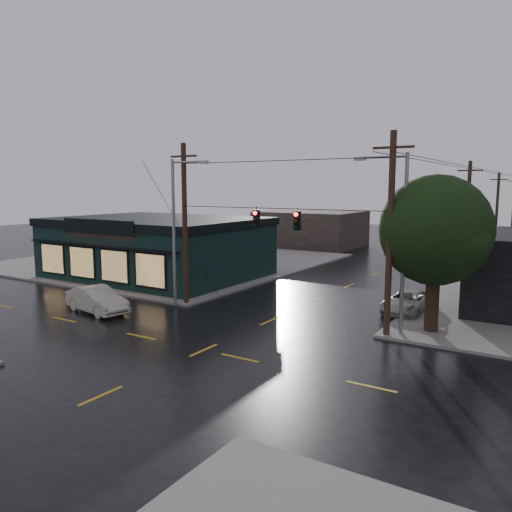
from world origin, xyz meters
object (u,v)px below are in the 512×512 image
Objects in this scene: sedan_cream at (97,300)px; suv_silver at (407,302)px; corner_tree at (436,231)px; utility_pole_nw at (186,305)px; utility_pole_ne at (386,337)px.

sedan_cream reaches higher than suv_silver.
corner_tree is 15.76m from utility_pole_nw.
corner_tree reaches higher than suv_silver.
suv_silver is (-2.23, 3.60, -4.65)m from corner_tree.
sedan_cream is (-3.24, -4.38, 0.78)m from utility_pole_nw.
corner_tree is at bearing 47.14° from utility_pole_ne.
utility_pole_ne reaches higher than suv_silver.
utility_pole_nw is 5.50m from sedan_cream.
corner_tree is at bearing -60.88° from sedan_cream.
utility_pole_ne is 2.15× the size of sedan_cream.
corner_tree is 6.29m from suv_silver.
corner_tree is 5.88m from utility_pole_ne.
utility_pole_nw is at bearing -172.79° from corner_tree.
sedan_cream is 18.56m from suv_silver.
utility_pole_nw is 13.66m from suv_silver.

